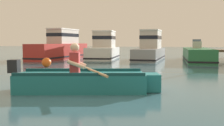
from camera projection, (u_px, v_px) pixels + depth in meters
ground_plane at (106, 86)px, 7.37m from camera, size 120.00×120.00×0.00m
rowboat_with_person at (84, 81)px, 6.65m from camera, size 3.66×1.97×1.19m
moored_boat_red at (61, 47)px, 19.49m from camera, size 1.64×6.58×2.18m
moored_boat_white at (104, 48)px, 19.38m from camera, size 2.39×4.78×2.02m
moored_boat_grey at (150, 49)px, 18.60m from camera, size 1.62×5.69×2.06m
moored_boat_green at (197, 55)px, 17.03m from camera, size 2.08×6.25×1.39m
mooring_buoy at (46, 62)px, 12.96m from camera, size 0.45×0.45×0.45m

